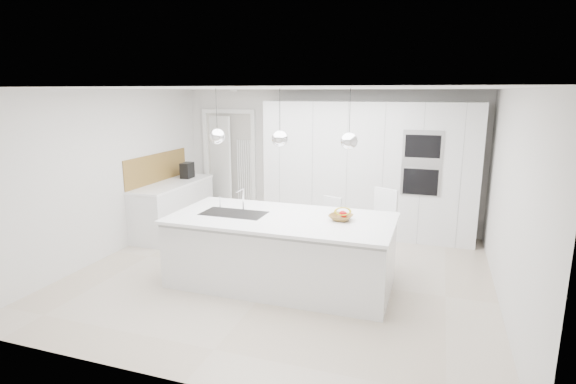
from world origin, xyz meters
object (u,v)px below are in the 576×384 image
(espresso_machine, at_px, (187,170))
(bar_stool_left, at_px, (330,232))
(bar_stool_right, at_px, (383,231))
(island_base, at_px, (280,253))
(fruit_bowl, at_px, (341,217))

(espresso_machine, distance_m, bar_stool_left, 3.20)
(espresso_machine, height_order, bar_stool_left, espresso_machine)
(bar_stool_right, bearing_deg, espresso_machine, -172.12)
(island_base, xyz_separation_m, bar_stool_right, (1.19, 0.90, 0.14))
(fruit_bowl, bearing_deg, island_base, -169.55)
(fruit_bowl, distance_m, espresso_machine, 3.76)
(island_base, bearing_deg, bar_stool_right, 37.23)
(espresso_machine, bearing_deg, island_base, -41.03)
(bar_stool_left, xyz_separation_m, bar_stool_right, (0.76, -0.01, 0.09))
(island_base, bearing_deg, bar_stool_left, 64.66)
(fruit_bowl, distance_m, bar_stool_left, 0.96)
(bar_stool_right, bearing_deg, fruit_bowl, -96.03)
(island_base, xyz_separation_m, bar_stool_left, (0.44, 0.92, 0.05))
(bar_stool_left, bearing_deg, bar_stool_right, 18.05)
(bar_stool_right, bearing_deg, bar_stool_left, -157.10)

